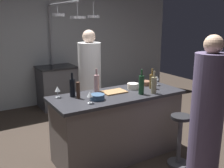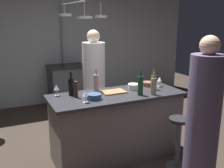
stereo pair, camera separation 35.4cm
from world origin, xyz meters
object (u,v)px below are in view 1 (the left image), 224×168
(stove_range, at_px, (57,87))
(mixing_bowl_wooden, at_px, (145,83))
(wine_bottle_white, at_px, (154,85))
(wine_bottle_rose, at_px, (97,83))
(pepper_mill, at_px, (78,90))
(wine_glass_by_chef, at_px, (157,78))
(wine_bottle_amber, at_px, (152,81))
(wine_bottle_dark, at_px, (72,87))
(guest_right, at_px, (207,117))
(wine_glass_near_right_guest, at_px, (57,90))
(bar_stool_right, at_px, (180,138))
(mixing_bowl_ceramic, at_px, (133,86))
(cutting_board, at_px, (114,92))
(mixing_bowl_blue, at_px, (97,97))
(wine_glass_near_left_guest, at_px, (90,95))
(wine_bottle_green, at_px, (141,84))
(chef, at_px, (90,87))

(stove_range, distance_m, mixing_bowl_wooden, 2.40)
(wine_bottle_white, height_order, wine_bottle_rose, wine_bottle_rose)
(pepper_mill, height_order, wine_glass_by_chef, pepper_mill)
(wine_bottle_white, height_order, wine_bottle_amber, wine_bottle_white)
(wine_bottle_dark, relative_size, wine_glass_by_chef, 2.13)
(guest_right, relative_size, wine_glass_near_right_guest, 11.72)
(bar_stool_right, relative_size, mixing_bowl_ceramic, 4.36)
(wine_bottle_white, distance_m, wine_glass_near_right_guest, 1.26)
(stove_range, xyz_separation_m, cutting_board, (-0.01, -2.38, 0.46))
(mixing_bowl_ceramic, height_order, mixing_bowl_blue, mixing_bowl_ceramic)
(pepper_mill, bearing_deg, wine_glass_near_right_guest, 140.92)
(stove_range, height_order, wine_bottle_amber, wine_bottle_amber)
(wine_bottle_dark, xyz_separation_m, wine_glass_near_left_guest, (0.06, -0.36, -0.02))
(bar_stool_right, relative_size, mixing_bowl_wooden, 3.94)
(wine_glass_by_chef, bearing_deg, mixing_bowl_wooden, 142.73)
(bar_stool_right, relative_size, wine_bottle_dark, 2.18)
(wine_bottle_rose, xyz_separation_m, mixing_bowl_wooden, (0.81, -0.03, -0.09))
(cutting_board, distance_m, mixing_bowl_ceramic, 0.32)
(guest_right, xyz_separation_m, wine_bottle_amber, (0.01, 0.98, 0.21))
(stove_range, height_order, bar_stool_right, stove_range)
(mixing_bowl_ceramic, height_order, mixing_bowl_wooden, mixing_bowl_ceramic)
(guest_right, xyz_separation_m, wine_bottle_rose, (-0.76, 1.21, 0.23))
(mixing_bowl_ceramic, bearing_deg, wine_glass_by_chef, -1.61)
(stove_range, distance_m, wine_bottle_green, 2.70)
(wine_glass_by_chef, bearing_deg, guest_right, -99.85)
(stove_range, xyz_separation_m, mixing_bowl_wooden, (0.60, -2.27, 0.48))
(wine_bottle_green, bearing_deg, wine_glass_by_chef, 27.81)
(pepper_mill, relative_size, wine_bottle_dark, 0.67)
(cutting_board, xyz_separation_m, wine_glass_near_left_guest, (-0.49, -0.25, 0.10))
(chef, bearing_deg, wine_bottle_amber, -57.65)
(wine_bottle_dark, bearing_deg, stove_range, 75.94)
(wine_glass_near_right_guest, bearing_deg, pepper_mill, -39.08)
(guest_right, height_order, mixing_bowl_blue, guest_right)
(bar_stool_right, height_order, wine_bottle_dark, wine_bottle_dark)
(wine_glass_by_chef, bearing_deg, wine_bottle_rose, 172.22)
(guest_right, distance_m, pepper_mill, 1.55)
(stove_range, relative_size, chef, 0.52)
(pepper_mill, height_order, wine_glass_near_left_guest, pepper_mill)
(pepper_mill, height_order, wine_bottle_rose, wine_bottle_rose)
(cutting_board, distance_m, wine_bottle_dark, 0.58)
(wine_bottle_white, relative_size, wine_bottle_amber, 1.06)
(wine_glass_by_chef, height_order, mixing_bowl_ceramic, wine_glass_by_chef)
(wine_bottle_amber, relative_size, wine_glass_by_chef, 1.96)
(cutting_board, relative_size, mixing_bowl_ceramic, 2.05)
(cutting_board, relative_size, pepper_mill, 1.52)
(mixing_bowl_blue, bearing_deg, wine_bottle_rose, 63.12)
(wine_bottle_dark, xyz_separation_m, wine_bottle_green, (0.82, -0.36, 0.01))
(wine_glass_near_left_guest, bearing_deg, wine_glass_by_chef, 11.67)
(chef, relative_size, wine_glass_by_chef, 11.70)
(wine_bottle_green, distance_m, wine_glass_near_right_guest, 1.09)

